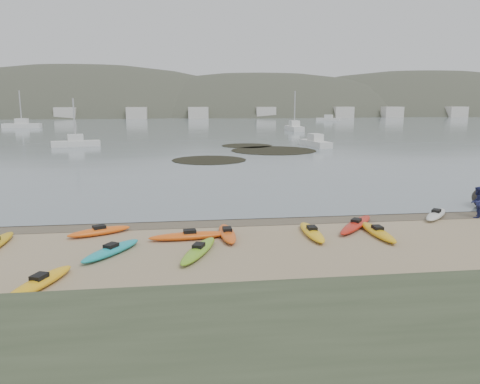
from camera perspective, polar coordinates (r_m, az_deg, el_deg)
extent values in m
plane|color=tan|center=(24.85, 0.00, -3.40)|extent=(600.00, 600.00, 0.00)
plane|color=brown|center=(24.56, 0.09, -3.56)|extent=(60.00, 60.00, 0.00)
plane|color=slate|center=(323.94, -7.02, 9.89)|extent=(1200.00, 1200.00, 0.00)
ellipsoid|color=teal|center=(20.03, -15.42, -6.89)|extent=(2.45, 3.17, 0.34)
ellipsoid|color=#E95614|center=(21.70, -1.56, -5.09)|extent=(0.77, 3.18, 0.34)
ellipsoid|color=yellow|center=(22.17, 8.75, -4.86)|extent=(0.72, 3.42, 0.34)
ellipsoid|color=red|center=(23.94, 13.96, -3.87)|extent=(3.17, 3.67, 0.34)
ellipsoid|color=#EBAD13|center=(22.89, 16.39, -4.69)|extent=(0.79, 3.61, 0.34)
ellipsoid|color=#77B724|center=(19.40, -5.06, -7.11)|extent=(2.04, 3.72, 0.34)
ellipsoid|color=yellow|center=(17.46, -23.23, -10.10)|extent=(1.94, 3.35, 0.34)
ellipsoid|color=orange|center=(23.02, -16.76, -4.62)|extent=(2.99, 1.91, 0.34)
ellipsoid|color=#F05B14|center=(21.47, -6.13, -5.33)|extent=(3.80, 1.09, 0.34)
ellipsoid|color=silver|center=(27.38, 22.79, -2.55)|extent=(2.63, 2.80, 0.34)
imported|color=navy|center=(28.19, 26.92, -1.11)|extent=(1.04, 1.02, 1.70)
cylinder|color=black|center=(49.63, -3.79, 3.89)|extent=(7.90, 7.90, 0.04)
cylinder|color=black|center=(59.32, 4.11, 5.06)|extent=(10.78, 10.78, 0.04)
cylinder|color=black|center=(65.43, 0.85, 5.65)|extent=(7.13, 7.13, 0.04)
cube|color=silver|center=(68.39, -19.38, 5.61)|extent=(6.61, 3.28, 0.89)
cube|color=silver|center=(65.21, 9.16, 5.88)|extent=(2.92, 6.91, 0.94)
cube|color=silver|center=(99.78, 6.63, 7.75)|extent=(2.38, 8.05, 1.12)
cube|color=silver|center=(120.20, -25.04, 7.36)|extent=(8.37, 2.50, 1.17)
cube|color=silver|center=(150.13, 10.73, 8.70)|extent=(7.32, 5.67, 1.03)
ellipsoid|color=#384235|center=(224.14, -18.25, 4.31)|extent=(220.00, 120.00, 80.00)
ellipsoid|color=#384235|center=(218.30, 2.64, 5.40)|extent=(200.00, 110.00, 68.00)
ellipsoid|color=#384235|center=(256.55, 21.34, 5.10)|extent=(230.00, 130.00, 76.00)
cube|color=beige|center=(173.33, -20.69, 8.97)|extent=(7.00, 5.00, 4.00)
cube|color=beige|center=(169.57, -12.67, 9.38)|extent=(7.00, 5.00, 4.00)
cube|color=beige|center=(169.16, -4.44, 9.61)|extent=(7.00, 5.00, 4.00)
cube|color=beige|center=(172.13, 3.68, 9.64)|extent=(7.00, 5.00, 4.00)
cube|color=beige|center=(178.31, 11.37, 9.50)|extent=(7.00, 5.00, 4.00)
cube|color=beige|center=(187.39, 18.43, 9.22)|extent=(7.00, 5.00, 4.00)
cube|color=beige|center=(198.96, 24.74, 8.86)|extent=(7.00, 5.00, 4.00)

